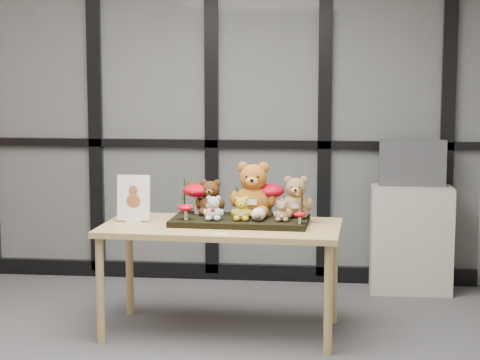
# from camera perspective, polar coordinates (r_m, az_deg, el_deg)

# --- Properties ---
(room_shell) EXTENTS (5.00, 5.00, 5.00)m
(room_shell) POSITION_cam_1_polar(r_m,az_deg,el_deg) (4.25, -12.72, 7.84)
(room_shell) COLOR #ABA8A2
(room_shell) RESTS_ON floor
(glass_partition) EXTENTS (4.90, 0.06, 2.78)m
(glass_partition) POSITION_cam_1_polar(r_m,az_deg,el_deg) (6.64, -5.74, 5.59)
(glass_partition) COLOR #2D383F
(glass_partition) RESTS_ON floor
(display_table) EXTENTS (1.48, 0.79, 0.68)m
(display_table) POSITION_cam_1_polar(r_m,az_deg,el_deg) (5.31, -1.24, -3.67)
(display_table) COLOR tan
(display_table) RESTS_ON floor
(diorama_tray) EXTENTS (0.85, 0.45, 0.04)m
(diorama_tray) POSITION_cam_1_polar(r_m,az_deg,el_deg) (5.33, 0.00, -2.69)
(diorama_tray) COLOR black
(diorama_tray) RESTS_ON display_table
(bear_pooh_yellow) EXTENTS (0.30, 0.27, 0.37)m
(bear_pooh_yellow) POSITION_cam_1_polar(r_m,az_deg,el_deg) (5.37, 0.88, -0.42)
(bear_pooh_yellow) COLOR #A75F1D
(bear_pooh_yellow) RESTS_ON diorama_tray
(bear_brown_medium) EXTENTS (0.19, 0.18, 0.24)m
(bear_brown_medium) POSITION_cam_1_polar(r_m,az_deg,el_deg) (5.43, -1.95, -1.01)
(bear_brown_medium) COLOR #41260F
(bear_brown_medium) RESTS_ON diorama_tray
(bear_tan_back) EXTENTS (0.22, 0.20, 0.28)m
(bear_tan_back) POSITION_cam_1_polar(r_m,az_deg,el_deg) (5.35, 3.68, -0.95)
(bear_tan_back) COLOR olive
(bear_tan_back) RESTS_ON diorama_tray
(bear_small_yellow) EXTENTS (0.13, 0.12, 0.16)m
(bear_small_yellow) POSITION_cam_1_polar(r_m,az_deg,el_deg) (5.23, 0.11, -1.79)
(bear_small_yellow) COLOR gold
(bear_small_yellow) RESTS_ON diorama_tray
(bear_white_bow) EXTENTS (0.13, 0.12, 0.16)m
(bear_white_bow) POSITION_cam_1_polar(r_m,az_deg,el_deg) (5.24, -1.75, -1.76)
(bear_white_bow) COLOR silver
(bear_white_bow) RESTS_ON diorama_tray
(bear_beige_small) EXTENTS (0.11, 0.10, 0.14)m
(bear_beige_small) POSITION_cam_1_polar(r_m,az_deg,el_deg) (5.21, 2.79, -1.96)
(bear_beige_small) COLOR #96764D
(bear_beige_small) RESTS_ON diorama_tray
(plush_cream_hedgehog) EXTENTS (0.07, 0.06, 0.09)m
(plush_cream_hedgehog) POSITION_cam_1_polar(r_m,az_deg,el_deg) (5.21, 1.21, -2.23)
(plush_cream_hedgehog) COLOR white
(plush_cream_hedgehog) RESTS_ON diorama_tray
(mushroom_back_left) EXTENTS (0.19, 0.19, 0.21)m
(mushroom_back_left) POSITION_cam_1_polar(r_m,az_deg,el_deg) (5.47, -2.79, -1.12)
(mushroom_back_left) COLOR #A70515
(mushroom_back_left) RESTS_ON diorama_tray
(mushroom_back_right) EXTENTS (0.20, 0.20, 0.22)m
(mushroom_back_right) POSITION_cam_1_polar(r_m,az_deg,el_deg) (5.41, 1.90, -1.18)
(mushroom_back_right) COLOR #A70515
(mushroom_back_right) RESTS_ON diorama_tray
(mushroom_front_left) EXTENTS (0.10, 0.10, 0.11)m
(mushroom_front_left) POSITION_cam_1_polar(r_m,az_deg,el_deg) (5.26, -3.57, -2.06)
(mushroom_front_left) COLOR #A70515
(mushroom_front_left) RESTS_ON diorama_tray
(mushroom_front_right) EXTENTS (0.07, 0.07, 0.08)m
(mushroom_front_right) POSITION_cam_1_polar(r_m,az_deg,el_deg) (5.13, 3.95, -2.45)
(mushroom_front_right) COLOR #A70515
(mushroom_front_right) RESTS_ON diorama_tray
(sprig_green_far_left) EXTENTS (0.05, 0.05, 0.22)m
(sprig_green_far_left) POSITION_cam_1_polar(r_m,az_deg,el_deg) (5.48, -3.66, -1.07)
(sprig_green_far_left) COLOR #103C0D
(sprig_green_far_left) RESTS_ON diorama_tray
(sprig_green_mid_left) EXTENTS (0.05, 0.05, 0.19)m
(sprig_green_mid_left) POSITION_cam_1_polar(r_m,az_deg,el_deg) (5.50, -2.31, -1.18)
(sprig_green_mid_left) COLOR #103C0D
(sprig_green_mid_left) RESTS_ON diorama_tray
(sprig_dry_far_right) EXTENTS (0.05, 0.05, 0.25)m
(sprig_dry_far_right) POSITION_cam_1_polar(r_m,az_deg,el_deg) (5.35, 3.95, -1.12)
(sprig_dry_far_right) COLOR brown
(sprig_dry_far_right) RESTS_ON diorama_tray
(sprig_dry_mid_right) EXTENTS (0.05, 0.05, 0.19)m
(sprig_dry_mid_right) POSITION_cam_1_polar(r_m,az_deg,el_deg) (5.24, 4.07, -1.61)
(sprig_dry_mid_right) COLOR brown
(sprig_dry_mid_right) RESTS_ON diorama_tray
(sprig_green_centre) EXTENTS (0.05, 0.05, 0.17)m
(sprig_green_centre) POSITION_cam_1_polar(r_m,az_deg,el_deg) (5.47, -0.21, -1.34)
(sprig_green_centre) COLOR #103C0D
(sprig_green_centre) RESTS_ON diorama_tray
(sign_holder) EXTENTS (0.21, 0.06, 0.29)m
(sign_holder) POSITION_cam_1_polar(r_m,az_deg,el_deg) (5.41, -7.00, -1.33)
(sign_holder) COLOR silver
(sign_holder) RESTS_ON display_table
(label_card) EXTENTS (0.08, 0.03, 0.00)m
(label_card) POSITION_cam_1_polar(r_m,az_deg,el_deg) (5.01, -1.32, -3.56)
(label_card) COLOR white
(label_card) RESTS_ON display_table
(cabinet) EXTENTS (0.58, 0.34, 0.77)m
(cabinet) POSITION_cam_1_polar(r_m,az_deg,el_deg) (6.44, 11.15, -3.84)
(cabinet) COLOR #ACA59A
(cabinet) RESTS_ON floor
(monitor) EXTENTS (0.48, 0.05, 0.34)m
(monitor) POSITION_cam_1_polar(r_m,az_deg,el_deg) (6.37, 11.26, 1.09)
(monitor) COLOR #47494E
(monitor) RESTS_ON cabinet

